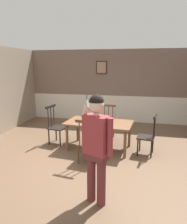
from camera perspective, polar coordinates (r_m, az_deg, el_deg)
The scene contains 8 objects.
ground_plane at distance 5.00m, azimuth 0.49°, elevation -12.92°, with size 7.80×7.80×0.00m, color brown.
room_back_partition at distance 8.05m, azimuth 5.67°, elevation 6.72°, with size 6.73×0.17×2.74m.
dining_table at distance 5.39m, azimuth 1.51°, elevation -3.62°, with size 1.77×1.09×0.73m.
chair_near_window at distance 4.67m, azimuth -1.48°, elevation -8.33°, with size 0.51×0.51×1.03m.
chair_by_doorway at distance 6.23m, azimuth 3.71°, elevation -2.96°, with size 0.49×0.49×1.00m.
chair_at_table_head at distance 5.25m, azimuth 14.64°, elevation -6.44°, with size 0.46×0.46×1.02m.
chair_opposite_corner at distance 5.88m, azimuth -10.18°, elevation -3.85°, with size 0.53×0.53×1.08m.
person_figure at distance 3.17m, azimuth 0.89°, elevation -8.51°, with size 0.52×0.35×1.76m.
Camera 1 is at (0.91, -4.40, 2.17)m, focal length 33.25 mm.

